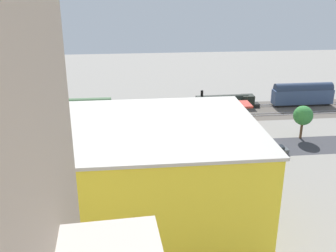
% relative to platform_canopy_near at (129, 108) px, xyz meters
% --- Properties ---
extents(ground_plane, '(202.23, 202.23, 0.00)m').
position_rel_platform_canopy_near_xyz_m(ground_plane, '(-12.82, 12.19, -4.35)').
color(ground_plane, gray).
rests_on(ground_plane, ground).
extents(rail_bed, '(126.57, 16.53, 0.01)m').
position_rel_platform_canopy_near_xyz_m(rail_bed, '(-12.82, -7.64, -4.35)').
color(rail_bed, '#5B544C').
rests_on(rail_bed, ground).
extents(street_asphalt, '(126.49, 10.56, 0.01)m').
position_rel_platform_canopy_near_xyz_m(street_asphalt, '(-12.82, 15.41, -4.35)').
color(street_asphalt, '#38383D').
rests_on(street_asphalt, ground).
extents(track_rails, '(126.38, 10.09, 0.12)m').
position_rel_platform_canopy_near_xyz_m(track_rails, '(-12.82, -7.64, -4.17)').
color(track_rails, '#9E9EA8').
rests_on(track_rails, ground).
extents(platform_canopy_near, '(58.31, 5.63, 4.62)m').
position_rel_platform_canopy_near_xyz_m(platform_canopy_near, '(0.00, 0.00, 0.00)').
color(platform_canopy_near, '#B73328').
rests_on(platform_canopy_near, ground).
extents(locomotive, '(17.19, 2.87, 4.97)m').
position_rel_platform_canopy_near_xyz_m(locomotive, '(-26.35, -11.13, -2.61)').
color(locomotive, black).
rests_on(locomotive, ground).
extents(passenger_coach, '(16.44, 3.30, 6.27)m').
position_rel_platform_canopy_near_xyz_m(passenger_coach, '(-46.87, -11.13, -1.06)').
color(passenger_coach, black).
rests_on(passenger_coach, ground).
extents(freight_coach_far, '(19.03, 3.19, 5.83)m').
position_rel_platform_canopy_near_xyz_m(freight_coach_far, '(13.30, -4.16, -1.30)').
color(freight_coach_far, black).
rests_on(freight_coach_far, ground).
extents(parked_car_0, '(4.42, 1.91, 1.67)m').
position_rel_platform_canopy_near_xyz_m(parked_car_0, '(-29.51, 18.42, -3.61)').
color(parked_car_0, black).
rests_on(parked_car_0, ground).
extents(parked_car_1, '(4.04, 1.83, 1.54)m').
position_rel_platform_canopy_near_xyz_m(parked_car_1, '(-23.48, 18.81, -3.66)').
color(parked_car_1, black).
rests_on(parked_car_1, ground).
extents(parked_car_2, '(4.76, 1.88, 1.68)m').
position_rel_platform_canopy_near_xyz_m(parked_car_2, '(-17.07, 18.79, -3.61)').
color(parked_car_2, black).
rests_on(parked_car_2, ground).
extents(parked_car_3, '(4.45, 1.85, 1.75)m').
position_rel_platform_canopy_near_xyz_m(parked_car_3, '(-10.74, 19.18, -3.58)').
color(parked_car_3, black).
rests_on(parked_car_3, ground).
extents(parked_car_4, '(4.69, 2.13, 1.73)m').
position_rel_platform_canopy_near_xyz_m(parked_car_4, '(-4.91, 18.86, -3.59)').
color(parked_car_4, black).
rests_on(parked_car_4, ground).
extents(construction_building, '(34.82, 22.92, 14.99)m').
position_rel_platform_canopy_near_xyz_m(construction_building, '(-0.00, 39.93, 3.14)').
color(construction_building, yellow).
rests_on(construction_building, ground).
extents(construction_roof_slab, '(35.42, 23.53, 0.40)m').
position_rel_platform_canopy_near_xyz_m(construction_roof_slab, '(-0.00, 39.93, 10.84)').
color(construction_roof_slab, '#B7B2A8').
rests_on(construction_roof_slab, construction_building).
extents(box_truck_0, '(9.96, 3.30, 3.46)m').
position_rel_platform_canopy_near_xyz_m(box_truck_0, '(-9.58, 22.55, -2.68)').
color(box_truck_0, black).
rests_on(box_truck_0, ground).
extents(box_truck_1, '(9.93, 3.22, 3.25)m').
position_rel_platform_canopy_near_xyz_m(box_truck_1, '(-14.24, 24.05, -2.74)').
color(box_truck_1, black).
rests_on(box_truck_1, ground).
extents(box_truck_2, '(8.57, 2.72, 3.55)m').
position_rel_platform_canopy_near_xyz_m(box_truck_2, '(12.41, 23.42, -2.63)').
color(box_truck_2, black).
rests_on(box_truck_2, ground).
extents(street_tree_0, '(4.20, 4.20, 7.38)m').
position_rel_platform_canopy_near_xyz_m(street_tree_0, '(-37.37, 11.07, 0.88)').
color(street_tree_0, brown).
rests_on(street_tree_0, ground).
extents(street_tree_1, '(6.34, 6.34, 9.30)m').
position_rel_platform_canopy_near_xyz_m(street_tree_1, '(-0.65, 9.81, 1.76)').
color(street_tree_1, brown).
rests_on(street_tree_1, ground).
extents(street_tree_2, '(4.20, 4.20, 6.93)m').
position_rel_platform_canopy_near_xyz_m(street_tree_2, '(2.94, 11.37, 0.46)').
color(street_tree_2, brown).
rests_on(street_tree_2, ground).
extents(street_tree_3, '(5.39, 5.39, 8.18)m').
position_rel_platform_canopy_near_xyz_m(street_tree_3, '(-3.34, 10.51, 1.11)').
color(street_tree_3, brown).
rests_on(street_tree_3, ground).
extents(traffic_light, '(0.50, 0.36, 5.97)m').
position_rel_platform_canopy_near_xyz_m(traffic_light, '(1.48, 11.19, -0.35)').
color(traffic_light, '#333333').
rests_on(traffic_light, ground).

